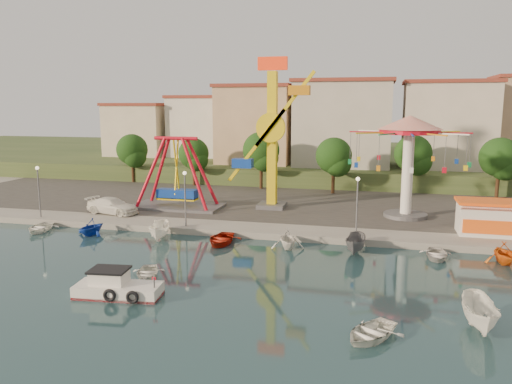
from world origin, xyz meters
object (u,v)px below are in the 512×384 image
(rowboat_a, at_px, (147,273))
(pirate_ship_ride, at_px, (177,174))
(kamikaze_tower, at_px, (275,138))
(wave_swinger, at_px, (409,143))
(cabin_motorboat, at_px, (116,289))
(van, at_px, (113,206))
(skiff, at_px, (480,314))

(rowboat_a, bearing_deg, pirate_ship_ride, 88.24)
(pirate_ship_ride, height_order, kamikaze_tower, kamikaze_tower)
(kamikaze_tower, relative_size, wave_swinger, 1.42)
(wave_swinger, xyz_separation_m, cabin_motorboat, (-18.73, -25.41, -7.69))
(kamikaze_tower, distance_m, van, 18.88)
(pirate_ship_ride, distance_m, van, 7.72)
(rowboat_a, distance_m, van, 19.83)
(pirate_ship_ride, relative_size, rowboat_a, 3.13)
(kamikaze_tower, bearing_deg, skiff, -57.13)
(rowboat_a, xyz_separation_m, skiff, (21.21, -3.30, 0.53))
(rowboat_a, bearing_deg, van, 107.65)
(kamikaze_tower, bearing_deg, van, -157.25)
(kamikaze_tower, bearing_deg, rowboat_a, -100.98)
(skiff, bearing_deg, cabin_motorboat, -179.23)
(pirate_ship_ride, distance_m, skiff, 36.52)
(cabin_motorboat, bearing_deg, skiff, -5.45)
(cabin_motorboat, relative_size, rowboat_a, 1.75)
(rowboat_a, bearing_deg, kamikaze_tower, 60.28)
(rowboat_a, height_order, van, van)
(pirate_ship_ride, bearing_deg, kamikaze_tower, 11.75)
(wave_swinger, bearing_deg, van, -169.19)
(wave_swinger, distance_m, van, 31.46)
(wave_swinger, height_order, cabin_motorboat, wave_swinger)
(kamikaze_tower, height_order, skiff, kamikaze_tower)
(kamikaze_tower, relative_size, rowboat_a, 5.16)
(pirate_ship_ride, xyz_separation_m, wave_swinger, (24.69, 1.21, 3.80))
(pirate_ship_ride, bearing_deg, rowboat_a, -73.02)
(pirate_ship_ride, relative_size, van, 1.73)
(kamikaze_tower, xyz_separation_m, van, (-16.15, -6.77, -7.06))
(rowboat_a, distance_m, skiff, 21.48)
(wave_swinger, bearing_deg, kamikaze_tower, 175.87)
(skiff, distance_m, van, 38.17)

